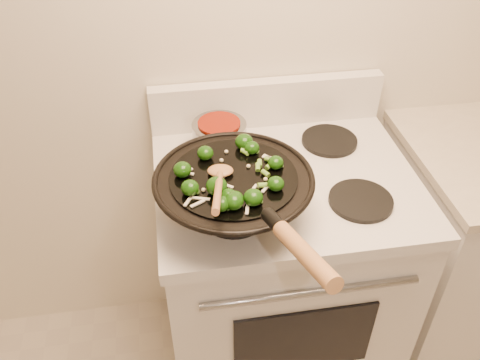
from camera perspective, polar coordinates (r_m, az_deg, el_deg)
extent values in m
plane|color=silver|center=(1.63, 4.48, 18.48)|extent=(3.50, 0.00, 3.50)
cube|color=silver|center=(1.86, 4.32, -11.19)|extent=(0.76, 0.64, 0.88)
cube|color=silver|center=(1.54, 5.13, -0.12)|extent=(0.78, 0.66, 0.04)
cube|color=silver|center=(1.72, 3.03, 8.70)|extent=(0.78, 0.05, 0.16)
cylinder|color=gray|center=(1.40, 7.97, -12.43)|extent=(0.60, 0.02, 0.02)
cube|color=black|center=(1.59, 7.16, -17.49)|extent=(0.42, 0.01, 0.28)
cylinder|color=black|center=(1.38, -0.69, -3.87)|extent=(0.18, 0.18, 0.01)
cylinder|color=black|center=(1.46, 13.40, -2.25)|extent=(0.18, 0.18, 0.01)
cylinder|color=black|center=(1.61, -2.28, 3.30)|extent=(0.18, 0.18, 0.01)
cylinder|color=black|center=(1.68, 10.00, 4.38)|extent=(0.18, 0.18, 0.01)
torus|color=black|center=(1.30, -0.73, 0.22)|extent=(0.42, 0.42, 0.02)
cylinder|color=black|center=(1.30, -0.73, 0.32)|extent=(0.33, 0.33, 0.01)
cylinder|color=black|center=(1.10, 3.77, -4.56)|extent=(0.05, 0.08, 0.05)
cylinder|color=#9F6B3E|center=(0.99, 7.36, -8.30)|extent=(0.09, 0.22, 0.09)
ellipsoid|color=#123A09|center=(1.24, -5.65, -0.87)|extent=(0.04, 0.04, 0.04)
cylinder|color=#4C822F|center=(1.25, -5.00, -1.23)|extent=(0.02, 0.02, 0.02)
ellipsoid|color=#123A09|center=(1.25, 4.04, -0.42)|extent=(0.04, 0.04, 0.04)
ellipsoid|color=#123A09|center=(1.19, -0.70, -2.38)|extent=(0.05, 0.05, 0.04)
ellipsoid|color=#123A09|center=(1.20, 1.50, -1.96)|extent=(0.05, 0.05, 0.04)
cylinder|color=#4C822F|center=(1.21, 2.15, -2.35)|extent=(0.02, 0.02, 0.02)
ellipsoid|color=#123A09|center=(1.20, -0.62, -2.16)|extent=(0.04, 0.04, 0.04)
ellipsoid|color=#123A09|center=(1.29, -6.49, 1.17)|extent=(0.05, 0.05, 0.04)
ellipsoid|color=#123A09|center=(1.32, 4.03, 1.97)|extent=(0.04, 0.04, 0.03)
cylinder|color=#4C822F|center=(1.33, 4.53, 1.65)|extent=(0.02, 0.02, 0.02)
ellipsoid|color=#123A09|center=(1.23, -2.65, -0.68)|extent=(0.05, 0.05, 0.04)
ellipsoid|color=#123A09|center=(1.38, 0.46, 4.32)|extent=(0.05, 0.05, 0.04)
ellipsoid|color=#123A09|center=(1.19, -2.09, -2.69)|extent=(0.04, 0.04, 0.04)
cylinder|color=#4C822F|center=(1.20, -1.48, -3.02)|extent=(0.02, 0.02, 0.01)
ellipsoid|color=#123A09|center=(1.21, -1.31, -1.78)|extent=(0.04, 0.04, 0.03)
ellipsoid|color=#123A09|center=(1.35, -3.93, 3.04)|extent=(0.04, 0.04, 0.04)
ellipsoid|color=#123A09|center=(1.37, 1.31, 3.65)|extent=(0.04, 0.04, 0.04)
cylinder|color=#4C822F|center=(1.38, 1.82, 3.34)|extent=(0.02, 0.02, 0.02)
cube|color=white|center=(1.30, -2.63, 0.68)|extent=(0.04, 0.04, 0.00)
cube|color=white|center=(1.23, -5.65, -2.11)|extent=(0.04, 0.05, 0.00)
cube|color=white|center=(1.22, -0.84, -2.23)|extent=(0.04, 0.01, 0.00)
cube|color=white|center=(1.23, -4.55, -2.07)|extent=(0.05, 0.02, 0.00)
cube|color=white|center=(1.31, -6.21, 0.81)|extent=(0.05, 0.03, 0.00)
cube|color=white|center=(1.26, 3.06, -0.78)|extent=(0.04, 0.04, 0.00)
cube|color=white|center=(1.20, 0.86, -2.96)|extent=(0.02, 0.06, 0.00)
cube|color=white|center=(1.35, 3.55, 2.39)|extent=(0.04, 0.05, 0.00)
cube|color=white|center=(1.26, -1.62, -0.56)|extent=(0.04, 0.03, 0.00)
cube|color=white|center=(1.25, 1.34, -1.24)|extent=(0.04, 0.05, 0.00)
cube|color=white|center=(1.21, -4.78, -2.65)|extent=(0.04, 0.03, 0.00)
cube|color=white|center=(1.36, 3.38, 2.53)|extent=(0.04, 0.02, 0.00)
cube|color=white|center=(1.31, -6.01, 0.88)|extent=(0.04, 0.03, 0.00)
cylinder|color=#659D32|center=(1.37, 0.58, 3.29)|extent=(0.02, 0.03, 0.02)
cylinder|color=#659D32|center=(1.26, 2.59, -0.58)|extent=(0.02, 0.03, 0.01)
cylinder|color=#659D32|center=(1.32, 3.30, 1.61)|extent=(0.03, 0.02, 0.02)
cylinder|color=#659D32|center=(1.37, 0.57, 3.16)|extent=(0.03, 0.03, 0.02)
cylinder|color=#659D32|center=(1.29, 2.88, 0.75)|extent=(0.03, 0.02, 0.02)
cylinder|color=#659D32|center=(1.31, 2.01, 1.46)|extent=(0.03, 0.03, 0.02)
cylinder|color=#659D32|center=(1.33, 2.21, 1.88)|extent=(0.03, 0.02, 0.02)
cylinder|color=#659D32|center=(1.34, 3.34, 2.28)|extent=(0.02, 0.02, 0.01)
sphere|color=beige|center=(1.34, -2.10, 2.22)|extent=(0.01, 0.01, 0.01)
sphere|color=beige|center=(1.25, -4.13, -1.12)|extent=(0.01, 0.01, 0.01)
sphere|color=beige|center=(1.37, -1.55, 3.19)|extent=(0.01, 0.01, 0.01)
sphere|color=beige|center=(1.28, 2.87, 0.09)|extent=(0.01, 0.01, 0.01)
sphere|color=beige|center=(1.32, 0.95, 1.57)|extent=(0.01, 0.01, 0.01)
ellipsoid|color=#9F6B3E|center=(1.30, -2.22, 1.06)|extent=(0.07, 0.06, 0.02)
cylinder|color=#9F6B3E|center=(1.16, -2.48, -1.18)|extent=(0.06, 0.27, 0.12)
cylinder|color=gray|center=(1.58, -2.32, 4.88)|extent=(0.17, 0.17, 0.09)
cylinder|color=#701205|center=(1.56, -2.37, 6.40)|extent=(0.13, 0.13, 0.01)
cylinder|color=black|center=(1.45, -0.70, 3.45)|extent=(0.04, 0.10, 0.02)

